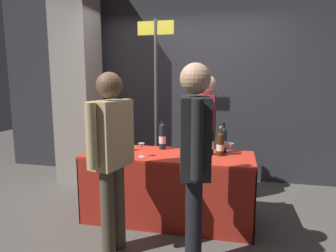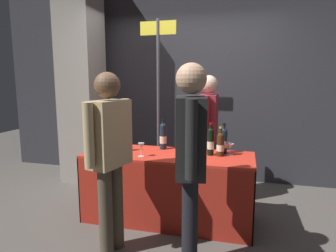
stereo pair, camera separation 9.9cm
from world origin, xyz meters
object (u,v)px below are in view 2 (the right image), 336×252
(tasting_table, at_px, (168,175))
(vendor_presenter, at_px, (208,128))
(concrete_pillar, at_px, (81,73))
(wine_glass_near_vendor, at_px, (200,143))
(wine_glass_mid, at_px, (141,147))
(wine_glass_near_taster, at_px, (230,147))
(display_bottle_0, at_px, (220,144))
(booth_signpost, at_px, (158,88))
(featured_wine_bottle, at_px, (117,140))
(taster_foreground_right, at_px, (109,149))

(tasting_table, height_order, vendor_presenter, vendor_presenter)
(concrete_pillar, relative_size, wine_glass_near_vendor, 25.89)
(wine_glass_mid, distance_m, wine_glass_near_taster, 0.92)
(wine_glass_mid, bearing_deg, display_bottle_0, 16.21)
(concrete_pillar, bearing_deg, wine_glass_near_taster, -21.24)
(tasting_table, distance_m, vendor_presenter, 0.83)
(tasting_table, distance_m, booth_signpost, 1.35)
(featured_wine_bottle, xyz_separation_m, display_bottle_0, (1.11, 0.10, -0.01))
(wine_glass_near_vendor, xyz_separation_m, booth_signpost, (-0.69, 0.72, 0.58))
(featured_wine_bottle, height_order, wine_glass_mid, featured_wine_bottle)
(taster_foreground_right, distance_m, booth_signpost, 1.71)
(display_bottle_0, height_order, wine_glass_near_taster, display_bottle_0)
(concrete_pillar, height_order, wine_glass_near_taster, concrete_pillar)
(featured_wine_bottle, relative_size, wine_glass_near_taster, 2.60)
(featured_wine_bottle, height_order, wine_glass_near_taster, featured_wine_bottle)
(concrete_pillar, distance_m, wine_glass_near_taster, 2.50)
(tasting_table, relative_size, booth_signpost, 0.77)
(featured_wine_bottle, xyz_separation_m, taster_foreground_right, (0.23, -0.67, 0.07))
(tasting_table, distance_m, wine_glass_mid, 0.45)
(tasting_table, relative_size, wine_glass_near_taster, 14.60)
(wine_glass_near_vendor, bearing_deg, tasting_table, -144.95)
(concrete_pillar, height_order, taster_foreground_right, concrete_pillar)
(taster_foreground_right, bearing_deg, booth_signpost, 15.46)
(display_bottle_0, xyz_separation_m, vendor_presenter, (-0.20, 0.57, 0.07))
(tasting_table, xyz_separation_m, featured_wine_bottle, (-0.56, -0.04, 0.36))
(taster_foreground_right, height_order, booth_signpost, booth_signpost)
(wine_glass_near_taster, height_order, booth_signpost, booth_signpost)
(concrete_pillar, relative_size, wine_glass_mid, 22.72)
(featured_wine_bottle, bearing_deg, concrete_pillar, 134.78)
(taster_foreground_right, bearing_deg, wine_glass_near_taster, -35.91)
(wine_glass_near_vendor, bearing_deg, display_bottle_0, -33.52)
(display_bottle_0, bearing_deg, booth_signpost, 136.43)
(vendor_presenter, relative_size, booth_signpost, 0.68)
(display_bottle_0, distance_m, taster_foreground_right, 1.16)
(display_bottle_0, bearing_deg, tasting_table, -174.29)
(display_bottle_0, xyz_separation_m, wine_glass_mid, (-0.78, -0.23, -0.02))
(tasting_table, distance_m, display_bottle_0, 0.65)
(concrete_pillar, height_order, featured_wine_bottle, concrete_pillar)
(wine_glass_near_vendor, bearing_deg, booth_signpost, 133.55)
(concrete_pillar, relative_size, display_bottle_0, 10.56)
(concrete_pillar, distance_m, tasting_table, 2.16)
(tasting_table, height_order, wine_glass_near_taster, wine_glass_near_taster)
(tasting_table, bearing_deg, wine_glass_mid, -144.05)
(wine_glass_near_vendor, distance_m, wine_glass_near_taster, 0.35)
(featured_wine_bottle, bearing_deg, taster_foreground_right, -70.65)
(wine_glass_near_vendor, xyz_separation_m, wine_glass_mid, (-0.54, -0.39, 0.01))
(tasting_table, bearing_deg, vendor_presenter, 61.11)
(display_bottle_0, relative_size, wine_glass_near_vendor, 2.45)
(wine_glass_mid, bearing_deg, taster_foreground_right, -99.65)
(display_bottle_0, height_order, taster_foreground_right, taster_foreground_right)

